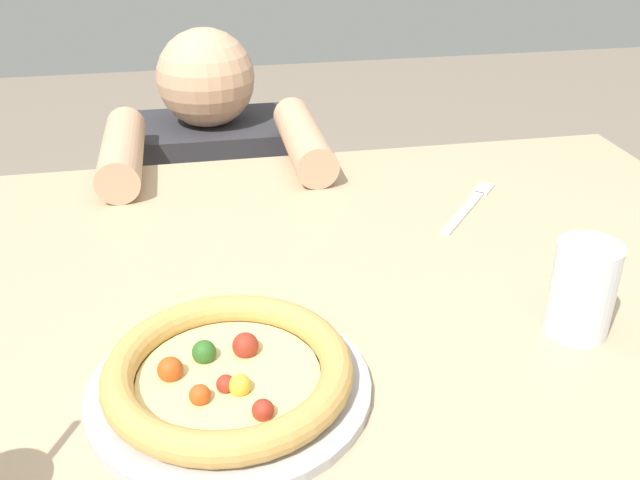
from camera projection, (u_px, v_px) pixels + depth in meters
The scene contains 5 objects.
dining_table at pixel (288, 356), 0.93m from camera, with size 1.36×0.89×0.75m.
pizza_near at pixel (229, 376), 0.70m from camera, with size 0.28×0.28×0.04m.
water_cup_clear at pixel (583, 287), 0.78m from camera, with size 0.07×0.07×0.11m.
fork at pixel (470, 204), 1.09m from camera, with size 0.14×0.17×0.00m.
diner_seated at pixel (220, 257), 1.58m from camera, with size 0.38×0.51×0.94m.
Camera 1 is at (-0.10, -0.74, 1.22)m, focal length 39.84 mm.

